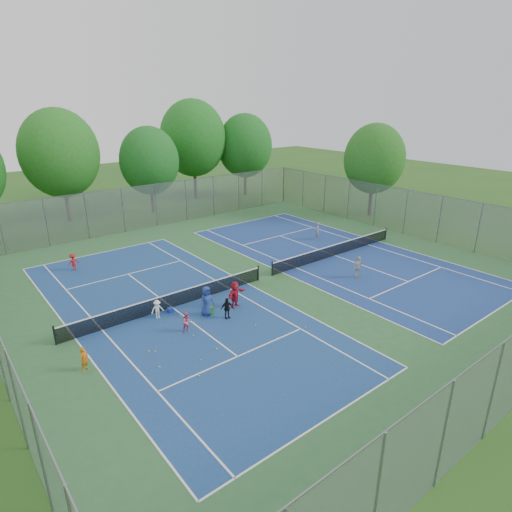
{
  "coord_description": "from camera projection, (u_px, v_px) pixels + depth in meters",
  "views": [
    {
      "loc": [
        -17.03,
        -20.39,
        11.45
      ],
      "look_at": [
        0.0,
        1.0,
        1.3
      ],
      "focal_mm": 30.0,
      "sensor_mm": 36.0,
      "label": 1
    }
  ],
  "objects": [
    {
      "name": "student_a",
      "position": [
        84.0,
        359.0,
        18.92
      ],
      "size": [
        0.51,
        0.45,
        1.18
      ],
      "primitive_type": "imported",
      "rotation": [
        0.0,
        0.0,
        0.49
      ],
      "color": "#C06412",
      "rests_on": "ground"
    },
    {
      "name": "court_right",
      "position": [
        335.0,
        255.0,
        32.96
      ],
      "size": [
        10.97,
        23.77,
        0.01
      ],
      "primitive_type": "cube",
      "color": "navy",
      "rests_on": "court_pad"
    },
    {
      "name": "net_left",
      "position": [
        172.0,
        301.0,
        24.64
      ],
      "size": [
        12.87,
        0.1,
        0.91
      ],
      "primitive_type": "cube",
      "color": "black",
      "rests_on": "ground"
    },
    {
      "name": "student_f",
      "position": [
        235.0,
        294.0,
        24.61
      ],
      "size": [
        1.56,
        0.89,
        1.61
      ],
      "primitive_type": "imported",
      "rotation": [
        0.0,
        0.0,
        0.3
      ],
      "color": "#B2192A",
      "rests_on": "ground"
    },
    {
      "name": "tree_nl",
      "position": [
        60.0,
        153.0,
        39.97
      ],
      "size": [
        7.2,
        7.2,
        10.69
      ],
      "color": "#443326",
      "rests_on": "ground"
    },
    {
      "name": "tennis_ball_10",
      "position": [
        180.0,
        317.0,
        23.72
      ],
      "size": [
        0.07,
        0.07,
        0.07
      ],
      "primitive_type": "sphere",
      "color": "#AAC22D",
      "rests_on": "ground"
    },
    {
      "name": "student_c",
      "position": [
        157.0,
        309.0,
        23.46
      ],
      "size": [
        0.74,
        0.47,
        1.08
      ],
      "primitive_type": "imported",
      "rotation": [
        0.0,
        0.0,
        -0.1
      ],
      "color": "white",
      "rests_on": "ground"
    },
    {
      "name": "fence_north",
      "position": [
        156.0,
        205.0,
        39.92
      ],
      "size": [
        32.0,
        0.1,
        4.0
      ],
      "primitive_type": "cube",
      "color": "gray",
      "rests_on": "ground"
    },
    {
      "name": "tree_ne",
      "position": [
        245.0,
        146.0,
        51.7
      ],
      "size": [
        6.6,
        6.6,
        9.77
      ],
      "color": "#443326",
      "rests_on": "ground"
    },
    {
      "name": "tennis_ball_6",
      "position": [
        194.0,
        323.0,
        23.09
      ],
      "size": [
        0.07,
        0.07,
        0.07
      ],
      "primitive_type": "sphere",
      "color": "yellow",
      "rests_on": "ground"
    },
    {
      "name": "tree_nc",
      "position": [
        149.0,
        161.0,
        43.57
      ],
      "size": [
        6.0,
        6.0,
        8.85
      ],
      "color": "#443326",
      "rests_on": "ground"
    },
    {
      "name": "ball_hopper",
      "position": [
        211.0,
        311.0,
        23.95
      ],
      "size": [
        0.27,
        0.27,
        0.47
      ],
      "primitive_type": "cube",
      "rotation": [
        0.0,
        0.0,
        -0.16
      ],
      "color": "#228029",
      "rests_on": "ground"
    },
    {
      "name": "student_d",
      "position": [
        227.0,
        308.0,
        23.41
      ],
      "size": [
        0.76,
        0.43,
        1.22
      ],
      "primitive_type": "imported",
      "rotation": [
        0.0,
        0.0,
        -0.2
      ],
      "color": "black",
      "rests_on": "ground"
    },
    {
      "name": "tennis_ball_8",
      "position": [
        201.0,
        360.0,
        19.78
      ],
      "size": [
        0.07,
        0.07,
        0.07
      ],
      "primitive_type": "sphere",
      "color": "#A6CB2F",
      "rests_on": "ground"
    },
    {
      "name": "court_pad",
      "position": [
        265.0,
        278.0,
        28.88
      ],
      "size": [
        32.0,
        32.0,
        0.01
      ],
      "primitive_type": "cube",
      "color": "#2B5B31",
      "rests_on": "ground"
    },
    {
      "name": "tennis_ball_3",
      "position": [
        256.0,
        326.0,
        22.79
      ],
      "size": [
        0.07,
        0.07,
        0.07
      ],
      "primitive_type": "sphere",
      "color": "#ADC82E",
      "rests_on": "ground"
    },
    {
      "name": "child_far_baseline",
      "position": [
        73.0,
        262.0,
        29.97
      ],
      "size": [
        0.86,
        0.58,
        1.25
      ],
      "primitive_type": "imported",
      "rotation": [
        0.0,
        0.0,
        3.29
      ],
      "color": "#A31917",
      "rests_on": "ground"
    },
    {
      "name": "student_b",
      "position": [
        187.0,
        322.0,
        22.08
      ],
      "size": [
        0.56,
        0.45,
        1.12
      ],
      "primitive_type": "imported",
      "rotation": [
        0.0,
        0.0,
        -0.05
      ],
      "color": "#D0517E",
      "rests_on": "ground"
    },
    {
      "name": "tennis_ball_7",
      "position": [
        216.0,
        349.0,
        20.68
      ],
      "size": [
        0.07,
        0.07,
        0.07
      ],
      "primitive_type": "sphere",
      "color": "#EAF138",
      "rests_on": "ground"
    },
    {
      "name": "ball_crate",
      "position": [
        171.0,
        310.0,
        24.26
      ],
      "size": [
        0.35,
        0.35,
        0.26
      ],
      "primitive_type": "cube",
      "rotation": [
        0.0,
        0.0,
        -0.19
      ],
      "color": "#1734AD",
      "rests_on": "ground"
    },
    {
      "name": "tree_nr",
      "position": [
        193.0,
        138.0,
        49.29
      ],
      "size": [
        7.6,
        7.6,
        11.42
      ],
      "color": "#443326",
      "rests_on": "ground"
    },
    {
      "name": "instructor",
      "position": [
        317.0,
        231.0,
        36.5
      ],
      "size": [
        0.66,
        0.63,
        1.51
      ],
      "primitive_type": "imported",
      "rotation": [
        0.0,
        0.0,
        3.81
      ],
      "color": "gray",
      "rests_on": "ground"
    },
    {
      "name": "tree_side_e",
      "position": [
        374.0,
        159.0,
        42.38
      ],
      "size": [
        6.0,
        6.0,
        9.2
      ],
      "color": "#443326",
      "rests_on": "ground"
    },
    {
      "name": "ground",
      "position": [
        265.0,
        278.0,
        28.88
      ],
      "size": [
        120.0,
        120.0,
        0.0
      ],
      "primitive_type": "plane",
      "color": "#255019",
      "rests_on": "ground"
    },
    {
      "name": "net_right",
      "position": [
        335.0,
        250.0,
        32.81
      ],
      "size": [
        12.87,
        0.1,
        0.91
      ],
      "primitive_type": "cube",
      "color": "black",
      "rests_on": "ground"
    },
    {
      "name": "student_e",
      "position": [
        207.0,
        301.0,
        23.68
      ],
      "size": [
        0.89,
        0.62,
        1.73
      ],
      "primitive_type": "imported",
      "rotation": [
        0.0,
        0.0,
        0.09
      ],
      "color": "navy",
      "rests_on": "ground"
    },
    {
      "name": "tennis_ball_0",
      "position": [
        155.0,
        352.0,
        20.45
      ],
      "size": [
        0.07,
        0.07,
        0.07
      ],
      "primitive_type": "sphere",
      "color": "#CED832",
      "rests_on": "ground"
    },
    {
      "name": "court_left",
      "position": [
        172.0,
        308.0,
        24.79
      ],
      "size": [
        10.97,
        23.77,
        0.01
      ],
      "primitive_type": "cube",
      "color": "navy",
      "rests_on": "court_pad"
    },
    {
      "name": "tennis_ball_2",
      "position": [
        149.0,
        351.0,
        20.47
      ],
      "size": [
        0.07,
        0.07,
        0.07
      ],
      "primitive_type": "sphere",
      "color": "#CEE936",
      "rests_on": "ground"
    },
    {
      "name": "tennis_ball_9",
      "position": [
        305.0,
        327.0,
        22.63
      ],
      "size": [
        0.07,
        0.07,
        0.07
      ],
      "primitive_type": "sphere",
      "color": "gold",
      "rests_on": "ground"
    },
    {
      "name": "tennis_ball_1",
      "position": [
        193.0,
        336.0,
        21.8
      ],
      "size": [
        0.07,
        0.07,
        0.07
      ],
      "primitive_type": "sphere",
      "color": "#BFD231",
      "rests_on": "ground"
    },
    {
      "name": "teen_court_b",
      "position": [
        358.0,
        267.0,
        28.67
      ],
      "size": [
        0.95,
        0.53,
        1.53
      ],
      "primitive_type": "imported",
      "rotation": [
        0.0,
        0.0,
        0.19
      ],
      "color": "beige",
      "rests_on": "ground"
    },
    {
      "name": "fence_east",
      "position": [
        405.0,
        212.0,
        37.53
      ],
      "size": [
        0.1,
        32.0,
        4.0
      ],
      "primitive_type": "cube",
      "rotation": [
        0.0,
        0.0,
        1.57
      ],
      "color": "gray",
      "rests_on": "ground"
    },
    {
      "name": "tennis_ball_5",
      "position": [
        199.0,
        376.0,
        18.66
      ],
      "size": [
        0.07,
        0.07,
        0.07
      ],
      "primitive_type": "sphere",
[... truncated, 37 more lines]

